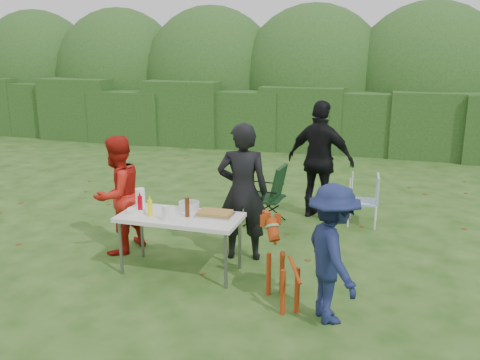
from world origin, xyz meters
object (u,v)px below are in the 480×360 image
(mustard_bottle, at_px, (150,208))
(paper_towel_roll, at_px, (140,198))
(folding_table, at_px, (180,220))
(dog, at_px, (283,266))
(ketchup_bottle, at_px, (140,205))
(beer_bottle, at_px, (187,207))
(person_cook, at_px, (243,192))
(camping_chair, at_px, (265,194))
(child, at_px, (332,254))
(lawn_chair, at_px, (363,199))
(person_red_jacket, at_px, (118,195))
(person_black_puffy, at_px, (320,160))

(mustard_bottle, bearing_deg, paper_towel_roll, 136.06)
(folding_table, height_order, paper_towel_roll, paper_towel_roll)
(folding_table, bearing_deg, dog, -17.56)
(ketchup_bottle, distance_m, beer_bottle, 0.61)
(folding_table, distance_m, person_cook, 0.92)
(camping_chair, bearing_deg, child, 121.47)
(paper_towel_roll, bearing_deg, ketchup_bottle, -63.32)
(mustard_bottle, xyz_separation_m, paper_towel_roll, (-0.26, 0.25, 0.03))
(person_cook, xyz_separation_m, camping_chair, (-0.05, 1.38, -0.43))
(dog, distance_m, paper_towel_roll, 2.10)
(person_cook, height_order, child, person_cook)
(dog, xyz_separation_m, beer_bottle, (-1.28, 0.43, 0.42))
(child, bearing_deg, person_cook, 16.96)
(dog, bearing_deg, folding_table, 40.05)
(camping_chair, relative_size, paper_towel_roll, 3.74)
(camping_chair, relative_size, lawn_chair, 1.19)
(dog, relative_size, camping_chair, 0.94)
(ketchup_bottle, bearing_deg, person_cook, 32.83)
(person_red_jacket, relative_size, mustard_bottle, 8.04)
(child, bearing_deg, person_black_puffy, -18.68)
(folding_table, distance_m, person_black_puffy, 2.95)
(lawn_chair, bearing_deg, paper_towel_roll, 37.08)
(folding_table, bearing_deg, lawn_chair, 50.20)
(person_cook, bearing_deg, ketchup_bottle, 20.76)
(person_black_puffy, bearing_deg, paper_towel_roll, 67.80)
(person_black_puffy, bearing_deg, mustard_bottle, 74.18)
(dog, bearing_deg, lawn_chair, -45.46)
(folding_table, bearing_deg, person_cook, 46.87)
(person_cook, xyz_separation_m, paper_towel_roll, (-1.20, -0.52, -0.04))
(folding_table, height_order, child, child)
(mustard_bottle, distance_m, beer_bottle, 0.46)
(dog, bearing_deg, person_black_puffy, -31.50)
(ketchup_bottle, xyz_separation_m, paper_towel_roll, (-0.10, 0.19, 0.02))
(camping_chair, height_order, beer_bottle, beer_bottle)
(folding_table, relative_size, paper_towel_roll, 5.77)
(dog, height_order, ketchup_bottle, ketchup_bottle)
(dog, distance_m, camping_chair, 2.60)
(lawn_chair, xyz_separation_m, ketchup_bottle, (-2.56, -2.54, 0.44))
(camping_chair, bearing_deg, person_cook, 96.19)
(dog, relative_size, ketchup_bottle, 4.17)
(child, height_order, camping_chair, child)
(person_cook, xyz_separation_m, dog, (0.77, -1.09, -0.48))
(camping_chair, bearing_deg, person_red_jacket, 49.55)
(folding_table, xyz_separation_m, person_red_jacket, (-1.07, 0.38, 0.12))
(child, bearing_deg, paper_towel_roll, 44.49)
(child, relative_size, camping_chair, 1.49)
(lawn_chair, relative_size, ketchup_bottle, 3.71)
(dog, distance_m, lawn_chair, 2.99)
(child, distance_m, paper_towel_roll, 2.63)
(person_cook, distance_m, child, 1.84)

